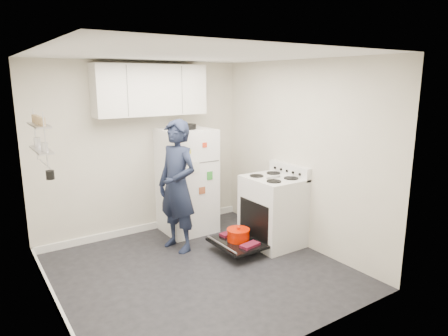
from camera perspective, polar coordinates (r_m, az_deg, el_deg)
room at (r=4.54m, az=-4.35°, el=-0.69°), size 3.21×3.21×2.51m
electric_range at (r=5.56m, az=6.87°, el=-6.19°), size 0.66×0.76×1.10m
open_oven_door at (r=5.33m, az=1.96°, el=-10.08°), size 0.55×0.70×0.23m
refrigerator at (r=5.95m, az=-5.33°, el=-1.78°), size 0.72×0.74×1.61m
upper_cabinets at (r=5.74m, az=-10.41°, el=10.90°), size 1.60×0.33×0.70m
wall_shelf_rack at (r=4.40m, az=-24.75°, el=3.98°), size 0.14×0.60×0.61m
person at (r=5.28m, az=-6.69°, el=-2.59°), size 0.57×0.72×1.75m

